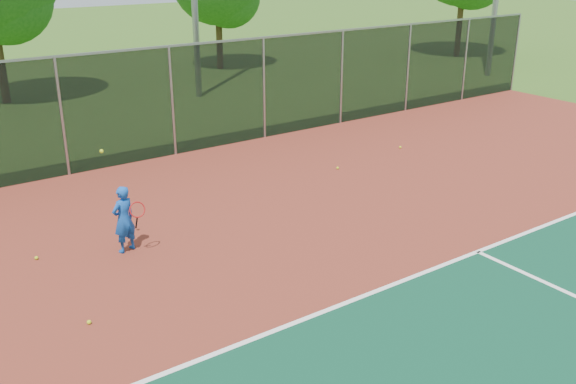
{
  "coord_description": "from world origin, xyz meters",
  "views": [
    {
      "loc": [
        -7.33,
        -3.95,
        5.5
      ],
      "look_at": [
        -1.04,
        5.0,
        1.3
      ],
      "focal_mm": 40.0,
      "sensor_mm": 36.0,
      "label": 1
    }
  ],
  "objects": [
    {
      "name": "fence_back",
      "position": [
        0.0,
        12.0,
        1.56
      ],
      "size": [
        30.0,
        0.06,
        3.03
      ],
      "color": "black",
      "rests_on": "court_apron"
    },
    {
      "name": "practice_ball_4",
      "position": [
        -4.94,
        4.82,
        0.06
      ],
      "size": [
        0.07,
        0.07,
        0.07
      ],
      "primitive_type": "sphere",
      "color": "#BFD819",
      "rests_on": "court_apron"
    },
    {
      "name": "practice_ball_2",
      "position": [
        2.91,
        8.34,
        0.06
      ],
      "size": [
        0.07,
        0.07,
        0.07
      ],
      "primitive_type": "sphere",
      "color": "#BFD819",
      "rests_on": "court_apron"
    },
    {
      "name": "tennis_player",
      "position": [
        -3.48,
        6.93,
        0.69
      ],
      "size": [
        0.59,
        0.63,
        2.06
      ],
      "color": "#124BAB",
      "rests_on": "court_apron"
    },
    {
      "name": "practice_ball_0",
      "position": [
        -5.01,
        7.55,
        0.06
      ],
      "size": [
        0.07,
        0.07,
        0.07
      ],
      "primitive_type": "sphere",
      "color": "#BFD819",
      "rests_on": "court_apron"
    },
    {
      "name": "practice_ball_1",
      "position": [
        5.58,
        8.74,
        0.06
      ],
      "size": [
        0.07,
        0.07,
        0.07
      ],
      "primitive_type": "sphere",
      "color": "#BFD819",
      "rests_on": "court_apron"
    },
    {
      "name": "court_apron",
      "position": [
        0.0,
        2.0,
        0.01
      ],
      "size": [
        30.0,
        20.0,
        0.02
      ],
      "primitive_type": "cube",
      "color": "maroon",
      "rests_on": "ground"
    },
    {
      "name": "ground",
      "position": [
        0.0,
        0.0,
        0.0
      ],
      "size": [
        120.0,
        120.0,
        0.0
      ],
      "primitive_type": "plane",
      "color": "#305718",
      "rests_on": "ground"
    }
  ]
}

